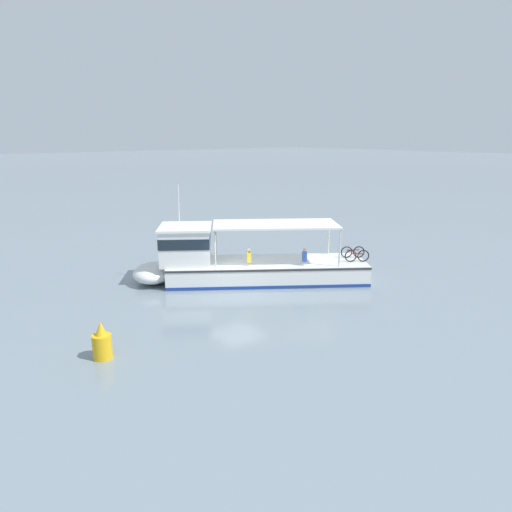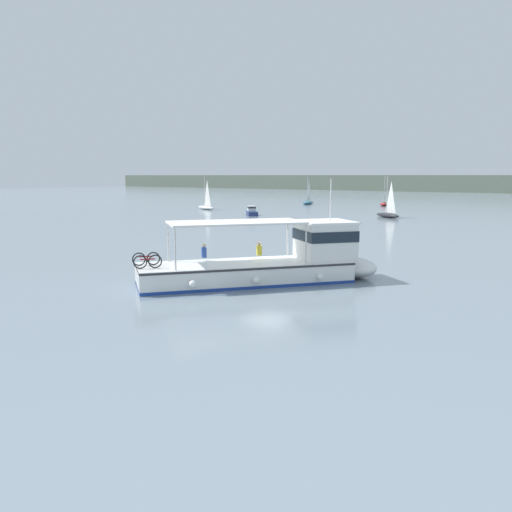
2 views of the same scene
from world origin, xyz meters
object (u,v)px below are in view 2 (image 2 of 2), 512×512
object	(u,v)px
ferry_main	(275,262)
sailboat_far_right	(308,201)
sailboat_far_left	(206,206)
motorboat_horizon_west	(252,211)
sailboat_mid_channel	(388,213)
channel_buoy	(302,245)
sailboat_off_stern	(384,203)

from	to	relation	value
ferry_main	sailboat_far_right	size ratio (longest dim) A/B	2.23
sailboat_far_left	ferry_main	bearing A→B (deg)	-44.08
motorboat_horizon_west	sailboat_mid_channel	world-z (taller)	sailboat_mid_channel
sailboat_far_right	sailboat_mid_channel	xyz separation A→B (m)	(25.45, -21.49, 0.00)
sailboat_far_right	sailboat_far_left	xyz separation A→B (m)	(-5.12, -23.47, 0.00)
ferry_main	sailboat_far_left	size ratio (longest dim) A/B	2.23
channel_buoy	motorboat_horizon_west	bearing A→B (deg)	133.28
sailboat_far_left	sailboat_mid_channel	bearing A→B (deg)	3.69
sailboat_far_right	sailboat_mid_channel	size ratio (longest dim) A/B	1.00
sailboat_off_stern	channel_buoy	distance (m)	62.64
ferry_main	sailboat_mid_channel	distance (m)	45.24
sailboat_off_stern	channel_buoy	bearing A→B (deg)	-71.70
ferry_main	sailboat_off_stern	size ratio (longest dim) A/B	2.23
sailboat_far_left	channel_buoy	bearing A→B (deg)	-39.62
sailboat_off_stern	channel_buoy	size ratio (longest dim) A/B	3.86
channel_buoy	sailboat_far_right	bearing A→B (deg)	121.12
sailboat_far_right	motorboat_horizon_west	bearing A→B (deg)	-73.44
ferry_main	sailboat_far_right	world-z (taller)	sailboat_far_right
channel_buoy	sailboat_mid_channel	bearing A→B (deg)	103.28
sailboat_off_stern	sailboat_far_left	distance (m)	33.40
motorboat_horizon_west	sailboat_far_left	bearing A→B (deg)	157.91
ferry_main	sailboat_far_left	distance (m)	59.73
motorboat_horizon_west	sailboat_mid_channel	size ratio (longest dim) A/B	0.65
sailboat_far_right	channel_buoy	distance (m)	64.72
ferry_main	sailboat_off_stern	bearing A→B (deg)	109.16
sailboat_far_left	sailboat_off_stern	bearing A→B (deg)	55.52
motorboat_horizon_west	sailboat_mid_channel	distance (m)	18.43
sailboat_mid_channel	channel_buoy	world-z (taller)	sailboat_mid_channel
sailboat_off_stern	sailboat_mid_channel	bearing A→B (deg)	-65.48
sailboat_mid_channel	ferry_main	bearing A→B (deg)	-74.17
sailboat_far_right	motorboat_horizon_west	distance (m)	30.31
sailboat_far_right	sailboat_far_left	bearing A→B (deg)	-102.32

